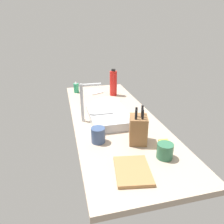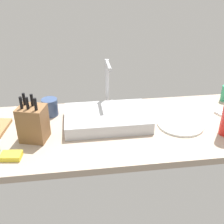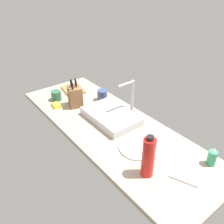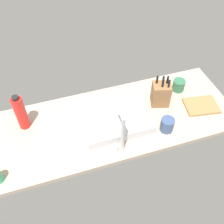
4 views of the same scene
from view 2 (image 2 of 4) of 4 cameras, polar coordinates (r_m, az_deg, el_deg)
name	(u,v)px [view 2 (image 2 of 4)]	position (r cm, az deg, el deg)	size (l,w,h in cm)	color
countertop_slab	(119,130)	(148.80, 1.36, -3.67)	(182.49, 64.64, 3.50)	tan
sink_basin	(107,118)	(149.86, -1.05, -1.22)	(44.51, 29.23, 6.42)	#B7BABF
faucet	(108,81)	(159.94, -0.89, 6.40)	(5.50, 15.77, 29.28)	#B7BABF
knife_block	(33,123)	(139.00, -15.78, -2.15)	(14.94, 13.76, 23.33)	brown
dinner_plate	(180,124)	(153.58, 13.77, -2.45)	(24.47, 24.47, 1.20)	silver
ceramic_cup	(50,107)	(161.28, -12.53, 0.98)	(8.91, 8.91, 9.75)	#384C75
dish_sponge	(11,156)	(132.86, -19.86, -8.42)	(9.00, 6.00, 2.40)	yellow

